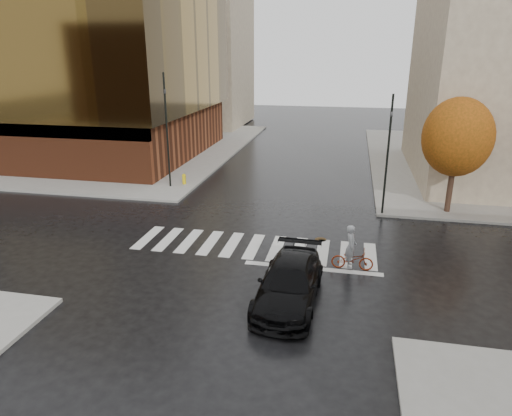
{
  "coord_description": "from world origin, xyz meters",
  "views": [
    {
      "loc": [
        4.23,
        -19.3,
        8.98
      ],
      "look_at": [
        0.12,
        0.44,
        2.0
      ],
      "focal_mm": 32.0,
      "sensor_mm": 36.0,
      "label": 1
    }
  ],
  "objects": [
    {
      "name": "manhole",
      "position": [
        3.11,
        2.0,
        0.01
      ],
      "size": [
        0.67,
        0.67,
        0.01
      ],
      "primitive_type": "cylinder",
      "rotation": [
        0.0,
        0.0,
        0.18
      ],
      "color": "#453118",
      "rests_on": "ground"
    },
    {
      "name": "tree_ne_a",
      "position": [
        10.0,
        7.4,
        4.46
      ],
      "size": [
        3.8,
        3.8,
        6.5
      ],
      "color": "#322416",
      "rests_on": "sidewalk_ne"
    },
    {
      "name": "traffic_light_ne",
      "position": [
        6.3,
        6.3,
        3.89
      ],
      "size": [
        0.15,
        0.17,
        6.67
      ],
      "rotation": [
        0.0,
        0.0,
        3.2
      ],
      "color": "black",
      "rests_on": "sidewalk_ne"
    },
    {
      "name": "sedan",
      "position": [
        2.36,
        -4.24,
        0.77
      ],
      "size": [
        2.36,
        5.41,
        1.55
      ],
      "primitive_type": "imported",
      "rotation": [
        0.0,
        0.0,
        -0.04
      ],
      "color": "black",
      "rests_on": "ground"
    },
    {
      "name": "sidewalk_nw",
      "position": [
        -21.0,
        21.0,
        0.07
      ],
      "size": [
        30.0,
        30.0,
        0.15
      ],
      "primitive_type": "cube",
      "color": "gray",
      "rests_on": "ground"
    },
    {
      "name": "fire_hydrant",
      "position": [
        -6.93,
        9.68,
        0.55
      ],
      "size": [
        0.26,
        0.26,
        0.73
      ],
      "color": "yellow",
      "rests_on": "sidewalk_nw"
    },
    {
      "name": "crosswalk",
      "position": [
        0.0,
        0.5,
        0.01
      ],
      "size": [
        12.0,
        3.0,
        0.01
      ],
      "primitive_type": "cube",
      "color": "silver",
      "rests_on": "ground"
    },
    {
      "name": "ground",
      "position": [
        0.0,
        0.0,
        0.0
      ],
      "size": [
        120.0,
        120.0,
        0.0
      ],
      "primitive_type": "plane",
      "color": "black",
      "rests_on": "ground"
    },
    {
      "name": "office_glass",
      "position": [
        -22.0,
        17.99,
        8.28
      ],
      "size": [
        27.0,
        19.0,
        16.0
      ],
      "color": "#632D17",
      "rests_on": "sidewalk_nw"
    },
    {
      "name": "traffic_light_nw",
      "position": [
        -7.68,
        9.0,
        4.46
      ],
      "size": [
        0.23,
        0.21,
        7.52
      ],
      "rotation": [
        0.0,
        0.0,
        -1.18
      ],
      "color": "black",
      "rests_on": "sidewalk_nw"
    },
    {
      "name": "cyclist",
      "position": [
        4.63,
        -1.0,
        0.69
      ],
      "size": [
        1.79,
        0.7,
        2.02
      ],
      "rotation": [
        0.0,
        0.0,
        1.56
      ],
      "color": "maroon",
      "rests_on": "ground"
    },
    {
      "name": "building_nw_far",
      "position": [
        -16.0,
        37.0,
        10.15
      ],
      "size": [
        14.0,
        12.0,
        20.0
      ],
      "primitive_type": "cube",
      "color": "gray",
      "rests_on": "sidewalk_nw"
    }
  ]
}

